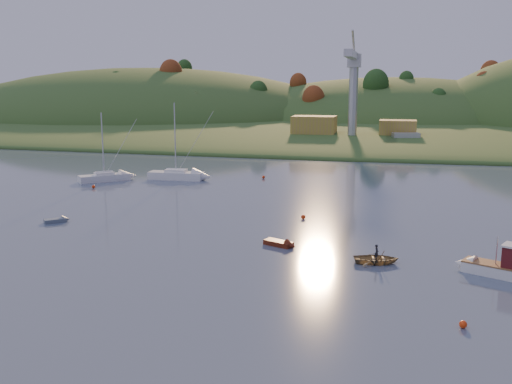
% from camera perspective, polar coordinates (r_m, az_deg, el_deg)
% --- Properties ---
extents(far_shore, '(620.00, 220.00, 1.50)m').
position_cam_1_polar(far_shore, '(254.76, 11.16, 7.10)').
color(far_shore, '#315321').
rests_on(far_shore, ground).
extents(shore_slope, '(640.00, 150.00, 7.00)m').
position_cam_1_polar(shore_slope, '(190.04, 10.07, 5.96)').
color(shore_slope, '#315321').
rests_on(shore_slope, ground).
extents(hill_left_far, '(120.00, 100.00, 32.00)m').
position_cam_1_polar(hill_left_far, '(295.68, -21.99, 7.00)').
color(hill_left_far, '#315321').
rests_on(hill_left_far, ground).
extents(hill_left, '(170.00, 140.00, 44.00)m').
position_cam_1_polar(hill_left, '(247.17, -10.73, 7.01)').
color(hill_left, '#315321').
rests_on(hill_left, ground).
extents(hill_center, '(140.00, 120.00, 36.00)m').
position_cam_1_polar(hill_center, '(234.47, 13.34, 6.71)').
color(hill_center, '#315321').
rests_on(hill_center, ground).
extents(hillside_trees, '(280.00, 50.00, 32.00)m').
position_cam_1_polar(hillside_trees, '(209.93, 10.47, 6.39)').
color(hillside_trees, '#1A4017').
rests_on(hillside_trees, ground).
extents(wharf, '(42.00, 16.00, 2.40)m').
position_cam_1_polar(wharf, '(146.86, 10.79, 5.05)').
color(wharf, slate).
rests_on(wharf, ground).
extents(shed_west, '(11.00, 8.00, 4.80)m').
position_cam_1_polar(shed_west, '(148.87, 5.83, 6.65)').
color(shed_west, '#A69037').
rests_on(shed_west, wharf).
extents(shed_east, '(9.00, 7.00, 4.00)m').
position_cam_1_polar(shed_east, '(148.34, 13.99, 6.22)').
color(shed_east, '#A69037').
rests_on(shed_east, wharf).
extents(dock_crane, '(3.20, 28.00, 20.30)m').
position_cam_1_polar(dock_crane, '(142.81, 9.71, 11.35)').
color(dock_crane, '#B7B7BC').
rests_on(dock_crane, wharf).
extents(fishing_boat, '(6.04, 4.11, 3.72)m').
position_cam_1_polar(fishing_boat, '(50.44, 22.40, -6.73)').
color(fishing_boat, white).
rests_on(fishing_boat, ground).
extents(sailboat_near, '(7.33, 7.09, 10.88)m').
position_cam_1_polar(sailboat_near, '(94.10, -14.93, 1.48)').
color(sailboat_near, white).
rests_on(sailboat_near, ground).
extents(sailboat_far, '(9.03, 3.10, 12.37)m').
position_cam_1_polar(sailboat_far, '(93.61, -8.00, 1.74)').
color(sailboat_far, white).
rests_on(sailboat_far, ground).
extents(canoe, '(4.32, 3.45, 0.80)m').
position_cam_1_polar(canoe, '(50.65, 11.95, -6.56)').
color(canoe, olive).
rests_on(canoe, ground).
extents(paddler, '(0.44, 0.58, 1.43)m').
position_cam_1_polar(paddler, '(50.55, 11.96, -6.22)').
color(paddler, black).
rests_on(paddler, ground).
extents(red_tender, '(3.53, 2.40, 1.14)m').
position_cam_1_polar(red_tender, '(54.56, 2.82, -5.25)').
color(red_tender, '#551B0C').
rests_on(red_tender, ground).
extents(grey_dinghy, '(2.71, 2.67, 1.04)m').
position_cam_1_polar(grey_dinghy, '(67.89, -18.99, -2.66)').
color(grey_dinghy, slate).
rests_on(grey_dinghy, ground).
extents(work_vessel, '(15.46, 8.62, 3.76)m').
position_cam_1_polar(work_vessel, '(142.63, 14.72, 4.78)').
color(work_vessel, slate).
rests_on(work_vessel, ground).
extents(buoy_0, '(0.50, 0.50, 0.50)m').
position_cam_1_polar(buoy_0, '(39.39, 20.00, -12.33)').
color(buoy_0, red).
rests_on(buoy_0, ground).
extents(buoy_1, '(0.50, 0.50, 0.50)m').
position_cam_1_polar(buoy_1, '(65.70, 4.75, -2.50)').
color(buoy_1, red).
rests_on(buoy_1, ground).
extents(buoy_2, '(0.50, 0.50, 0.50)m').
position_cam_1_polar(buoy_2, '(88.12, -15.94, 0.51)').
color(buoy_2, red).
rests_on(buoy_2, ground).
extents(buoy_3, '(0.50, 0.50, 0.50)m').
position_cam_1_polar(buoy_3, '(93.58, 0.76, 1.51)').
color(buoy_3, red).
rests_on(buoy_3, ground).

